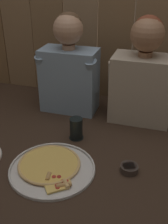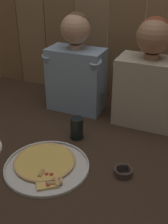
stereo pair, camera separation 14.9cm
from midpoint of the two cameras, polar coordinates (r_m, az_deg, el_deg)
The scene contains 6 objects.
ground_plane at distance 1.50m, azimuth 2.45°, elevation -8.07°, with size 3.20×3.20×0.00m, color #332319.
pizza_tray at distance 1.39m, azimuth -4.73°, elevation -10.77°, with size 0.42×0.42×0.03m.
drinking_glass at distance 1.57m, azimuth 1.21°, elevation -3.40°, with size 0.08×0.08×0.12m.
dipping_bowl at distance 1.36m, azimuth 11.24°, elevation -11.96°, with size 0.09×0.09×0.03m.
diner_left at distance 1.80m, azimuth 0.75°, elevation 9.17°, with size 0.40×0.21×0.63m.
diner_right at distance 1.69m, azimuth 15.67°, elevation 6.70°, with size 0.40×0.23×0.64m.
Camera 2 is at (0.49, -1.10, 0.89)m, focal length 44.51 mm.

